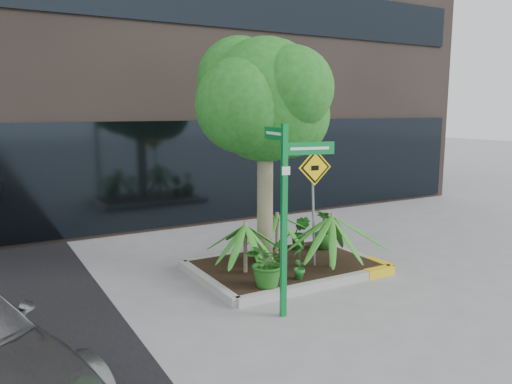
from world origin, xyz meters
TOP-DOWN VIEW (x-y plane):
  - ground at (0.00, 0.00)m, footprint 80.00×80.00m
  - planter at (0.23, 0.27)m, footprint 3.35×2.36m
  - tree at (-0.05, 0.65)m, footprint 2.86×2.54m
  - palm_front at (0.80, -0.29)m, footprint 1.13×1.13m
  - palm_left at (-0.69, 0.22)m, footprint 1.02×1.02m
  - palm_back at (0.42, 0.94)m, footprint 0.93×0.93m
  - shrub_a at (-0.72, -0.55)m, footprint 1.04×1.04m
  - shrub_b at (1.45, 0.73)m, footprint 0.55×0.55m
  - shrub_c at (-0.08, -0.55)m, footprint 0.46×0.46m
  - shrub_d at (0.99, 0.96)m, footprint 0.54×0.54m
  - street_sign_post at (-0.89, -1.36)m, footprint 0.81×0.90m
  - cattle_sign at (0.59, -0.02)m, footprint 0.65×0.21m

SIDE VIEW (x-z plane):
  - ground at x=0.00m, z-range 0.00..0.00m
  - planter at x=0.23m, z-range 0.03..0.18m
  - shrub_c at x=-0.08m, z-range 0.15..0.77m
  - shrub_d at x=0.99m, z-range 0.15..0.85m
  - shrub_b at x=1.45m, z-range 0.15..0.95m
  - shrub_a at x=-0.72m, z-range 0.15..0.98m
  - palm_back at x=0.42m, z-range 0.40..1.44m
  - palm_left at x=-0.69m, z-range 0.43..1.57m
  - palm_front at x=0.80m, z-range 0.46..1.72m
  - cattle_sign at x=0.59m, z-range 0.53..2.66m
  - street_sign_post at x=-0.89m, z-range 0.33..3.11m
  - tree at x=-0.05m, z-range 0.99..5.28m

